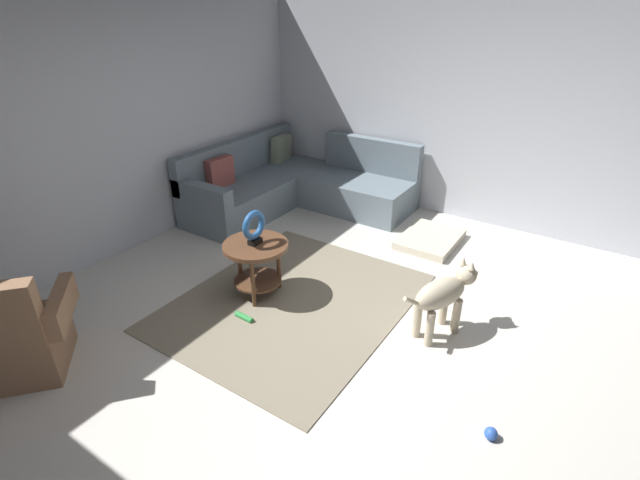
% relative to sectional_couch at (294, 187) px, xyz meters
% --- Properties ---
extents(ground_plane, '(6.00, 6.00, 0.10)m').
position_rel_sectional_couch_xyz_m(ground_plane, '(-1.99, -2.02, -0.34)').
color(ground_plane, silver).
extents(wall_back, '(6.00, 0.12, 2.70)m').
position_rel_sectional_couch_xyz_m(wall_back, '(-1.99, 0.92, 1.06)').
color(wall_back, silver).
rests_on(wall_back, ground_plane).
extents(wall_right, '(0.12, 6.00, 2.70)m').
position_rel_sectional_couch_xyz_m(wall_right, '(0.95, -2.02, 1.06)').
color(wall_right, silver).
rests_on(wall_right, ground_plane).
extents(area_rug, '(2.30, 1.90, 0.01)m').
position_rel_sectional_couch_xyz_m(area_rug, '(-1.84, -1.32, -0.28)').
color(area_rug, gray).
rests_on(area_rug, ground_plane).
extents(sectional_couch, '(2.20, 2.25, 0.88)m').
position_rel_sectional_couch_xyz_m(sectional_couch, '(0.00, 0.00, 0.00)').
color(sectional_couch, slate).
rests_on(sectional_couch, ground_plane).
extents(armchair, '(1.00, 0.98, 0.88)m').
position_rel_sectional_couch_xyz_m(armchair, '(-3.69, -0.17, 0.03)').
color(armchair, '#936B4C').
rests_on(armchair, ground_plane).
extents(side_table, '(0.60, 0.60, 0.54)m').
position_rel_sectional_couch_xyz_m(side_table, '(-1.91, -0.96, 0.13)').
color(side_table, brown).
rests_on(side_table, ground_plane).
extents(torus_sculpture, '(0.28, 0.08, 0.33)m').
position_rel_sectional_couch_xyz_m(torus_sculpture, '(-1.91, -0.96, 0.42)').
color(torus_sculpture, black).
rests_on(torus_sculpture, side_table).
extents(dog_bed_mat, '(0.80, 0.60, 0.09)m').
position_rel_sectional_couch_xyz_m(dog_bed_mat, '(-0.01, -1.94, -0.24)').
color(dog_bed_mat, beige).
rests_on(dog_bed_mat, ground_plane).
extents(dog, '(0.80, 0.40, 0.63)m').
position_rel_sectional_couch_xyz_m(dog, '(-1.51, -2.61, 0.09)').
color(dog, beige).
rests_on(dog, ground_plane).
extents(dog_toy_ball, '(0.08, 0.08, 0.08)m').
position_rel_sectional_couch_xyz_m(dog_toy_ball, '(-2.37, -3.28, -0.25)').
color(dog_toy_ball, blue).
rests_on(dog_toy_ball, ground_plane).
extents(dog_toy_rope, '(0.06, 0.19, 0.05)m').
position_rel_sectional_couch_xyz_m(dog_toy_rope, '(-2.29, -1.12, -0.26)').
color(dog_toy_rope, green).
rests_on(dog_toy_rope, ground_plane).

